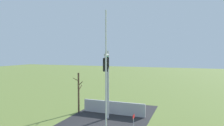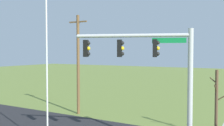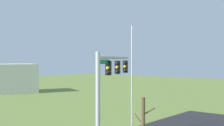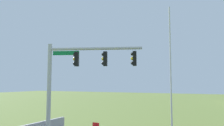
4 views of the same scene
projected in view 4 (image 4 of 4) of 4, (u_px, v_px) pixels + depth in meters
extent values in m
cylinder|color=#B2B5BA|center=(49.00, 95.00, 14.93)|extent=(0.28, 0.28, 6.83)
cylinder|color=#B2B5BA|center=(95.00, 49.00, 14.90)|extent=(5.92, 2.32, 0.20)
cube|color=#0F7238|center=(66.00, 53.00, 15.07)|extent=(1.70, 0.65, 0.28)
cube|color=black|center=(77.00, 59.00, 14.96)|extent=(0.35, 0.42, 0.96)
sphere|color=black|center=(75.00, 55.00, 15.00)|extent=(0.22, 0.22, 0.22)
sphere|color=yellow|center=(75.00, 59.00, 14.97)|extent=(0.22, 0.22, 0.22)
sphere|color=black|center=(74.00, 64.00, 14.95)|extent=(0.22, 0.22, 0.22)
cube|color=black|center=(105.00, 59.00, 14.77)|extent=(0.35, 0.42, 0.96)
sphere|color=black|center=(103.00, 54.00, 14.81)|extent=(0.22, 0.22, 0.22)
sphere|color=yellow|center=(103.00, 59.00, 14.79)|extent=(0.22, 0.22, 0.22)
sphere|color=black|center=(103.00, 63.00, 14.76)|extent=(0.22, 0.22, 0.22)
cube|color=black|center=(135.00, 59.00, 14.58)|extent=(0.35, 0.42, 0.96)
sphere|color=black|center=(132.00, 54.00, 14.63)|extent=(0.22, 0.22, 0.22)
sphere|color=yellow|center=(132.00, 59.00, 14.60)|extent=(0.22, 0.22, 0.22)
sphere|color=black|center=(132.00, 63.00, 14.57)|extent=(0.22, 0.22, 0.22)
cylinder|color=silver|center=(171.00, 76.00, 14.38)|extent=(0.10, 0.10, 9.22)
cube|color=red|center=(96.00, 125.00, 16.79)|extent=(0.56, 0.02, 0.32)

